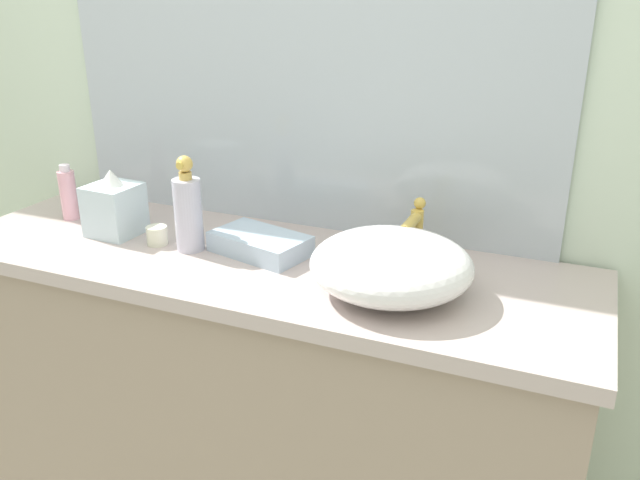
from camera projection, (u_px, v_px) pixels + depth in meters
bathroom_wall_rear at (334, 78)px, 1.64m from camera, size 6.00×0.06×2.60m
vanity_counter at (262, 416)px, 1.73m from camera, size 1.59×0.51×0.91m
wall_mirror_panel at (298, 22)px, 1.59m from camera, size 1.34×0.01×1.05m
sink_basin at (391, 265)px, 1.36m from camera, size 0.34×0.34×0.13m
faucet at (415, 227)px, 1.51m from camera, size 0.03×0.14×0.15m
soap_dispenser at (188, 210)px, 1.57m from camera, size 0.07×0.07×0.24m
lotion_bottle at (68, 194)px, 1.79m from camera, size 0.04×0.04×0.15m
tissue_box at (114, 207)px, 1.68m from camera, size 0.13×0.13×0.17m
candle_jar at (157, 235)px, 1.63m from camera, size 0.05×0.05×0.05m
folded_hand_towel at (260, 244)px, 1.58m from camera, size 0.26×0.19×0.05m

